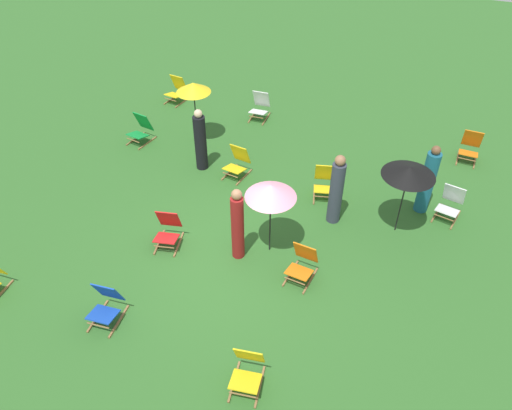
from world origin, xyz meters
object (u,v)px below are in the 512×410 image
object	(u,v)px
deckchair_2	(106,305)
deckchair_4	(324,182)
deckchair_5	(247,370)
deckchair_6	(238,163)
deckchair_11	(302,263)
deckchair_0	(470,147)
deckchair_10	(450,204)
deckchair_3	(260,107)
deckchair_7	(141,129)
person_1	(238,225)
deckchair_8	(168,230)
person_0	(336,191)
person_3	(428,181)
umbrella_2	(193,88)
umbrella_1	(271,191)
deckchair_9	(177,90)
person_2	(200,141)
umbrella_0	(409,171)

from	to	relation	value
deckchair_2	deckchair_4	world-z (taller)	same
deckchair_5	deckchair_6	world-z (taller)	same
deckchair_11	deckchair_6	bearing A→B (deg)	139.01
deckchair_0	deckchair_10	bearing A→B (deg)	-93.89
deckchair_3	deckchair_7	size ratio (longest dim) A/B	1.00
deckchair_11	person_1	bearing A→B (deg)	-177.68
deckchair_8	deckchair_10	bearing A→B (deg)	16.65
deckchair_2	person_0	bearing A→B (deg)	47.46
person_0	person_3	distance (m)	2.15
umbrella_2	deckchair_2	bearing A→B (deg)	-78.70
deckchair_6	deckchair_10	xyz separation A→B (m)	(5.17, 0.29, 0.00)
deckchair_0	person_0	distance (m)	4.64
deckchair_8	umbrella_1	size ratio (longest dim) A/B	0.49
deckchair_10	deckchair_11	distance (m)	3.98
deckchair_0	deckchair_11	distance (m)	6.34
deckchair_2	deckchair_9	xyz separation A→B (m)	(-2.88, 7.99, 0.00)
deckchair_6	umbrella_1	world-z (taller)	umbrella_1
deckchair_4	deckchair_6	bearing A→B (deg)	165.61
umbrella_2	person_2	xyz separation A→B (m)	(0.70, -1.11, -0.83)
deckchair_2	person_2	bearing A→B (deg)	90.49
deckchair_11	deckchair_10	bearing A→B (deg)	55.29
deckchair_5	deckchair_6	xyz separation A→B (m)	(-2.45, 5.33, 0.00)
deckchair_3	umbrella_0	bearing A→B (deg)	-40.24
deckchair_4	person_1	bearing A→B (deg)	-127.49
person_0	umbrella_1	bearing A→B (deg)	48.56
deckchair_4	umbrella_0	size ratio (longest dim) A/B	0.49
deckchair_4	umbrella_0	world-z (taller)	umbrella_0
deckchair_2	deckchair_7	xyz separation A→B (m)	(-2.67, 5.54, 0.00)
person_1	deckchair_8	bearing A→B (deg)	37.49
deckchair_3	deckchair_9	world-z (taller)	same
deckchair_3	deckchair_11	size ratio (longest dim) A/B	1.00
deckchair_6	person_0	xyz separation A→B (m)	(2.73, -0.82, 0.48)
deckchair_3	deckchair_5	distance (m)	8.77
deckchair_5	deckchair_7	bearing A→B (deg)	124.77
deckchair_0	deckchair_11	size ratio (longest dim) A/B	1.00
umbrella_1	umbrella_0	bearing A→B (deg)	33.81
deckchair_0	person_1	distance (m)	7.05
deckchair_0	umbrella_0	world-z (taller)	umbrella_0
deckchair_4	deckchair_9	distance (m)	6.34
deckchair_0	person_0	world-z (taller)	person_0
umbrella_2	person_3	bearing A→B (deg)	-6.99
umbrella_1	deckchair_6	bearing A→B (deg)	127.04
person_2	person_0	bearing A→B (deg)	-11.36
deckchair_4	deckchair_10	world-z (taller)	same
deckchair_0	deckchair_3	bearing A→B (deg)	-177.83
person_2	person_3	bearing A→B (deg)	3.97
umbrella_0	person_1	distance (m)	3.68
deckchair_3	deckchair_4	distance (m)	4.03
umbrella_0	deckchair_2	bearing A→B (deg)	-136.15
umbrella_1	person_3	world-z (taller)	person_3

